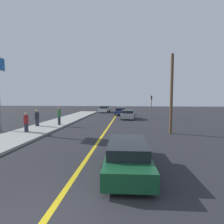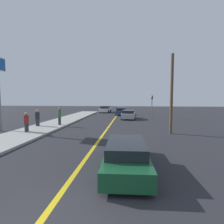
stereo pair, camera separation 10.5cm
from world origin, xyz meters
name	(u,v)px [view 1 (the left image)]	position (x,y,z in m)	size (l,w,h in m)	color
road_center_line	(112,122)	(0.00, 18.00, 0.00)	(0.20, 60.00, 0.01)	gold
sidewalk_left	(59,122)	(-6.23, 16.43, 0.08)	(3.46, 32.87, 0.16)	#9E9E99
car_near_right_lane	(127,154)	(1.99, 3.72, 0.60)	(1.96, 4.85, 1.21)	#144728
car_ahead_center	(128,115)	(1.96, 21.40, 0.61)	(2.02, 3.92, 1.25)	#9E9EA3
car_far_distant	(121,111)	(0.70, 27.45, 0.63)	(1.93, 4.67, 1.27)	navy
car_parked_left_lot	(120,110)	(0.51, 30.79, 0.62)	(2.04, 4.68, 1.29)	#4C5156
car_oncoming_far	(104,109)	(-2.87, 32.40, 0.65)	(2.10, 4.46, 1.33)	silver
pedestrian_near_curb	(26,122)	(-6.49, 10.28, 0.96)	(0.38, 0.38, 1.63)	#282D3D
pedestrian_mid_group	(37,118)	(-7.16, 13.26, 0.97)	(0.44, 0.44, 1.66)	#282D3D
pedestrian_far_standing	(59,116)	(-5.21, 14.17, 1.09)	(0.34, 0.34, 1.85)	#282D3D
traffic_light	(151,104)	(5.40, 22.43, 2.09)	(0.18, 0.40, 3.33)	slate
utility_pole	(171,94)	(5.56, 11.34, 3.28)	(0.24, 0.24, 6.56)	brown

